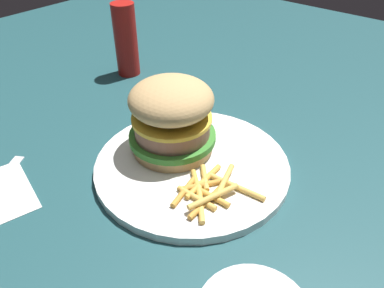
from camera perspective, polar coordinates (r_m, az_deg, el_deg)
ground_plane at (r=0.53m, az=-1.03°, el=-2.03°), size 1.60×1.60×0.00m
plate at (r=0.51m, az=0.00°, el=-3.25°), size 0.26×0.26×0.01m
sandwich at (r=0.50m, az=-3.12°, el=4.25°), size 0.12×0.12×0.11m
fries_pile at (r=0.46m, az=2.44°, el=-7.03°), size 0.10×0.10×0.01m
ketchup_bottle at (r=0.75m, az=-10.08°, el=15.39°), size 0.04×0.04×0.14m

